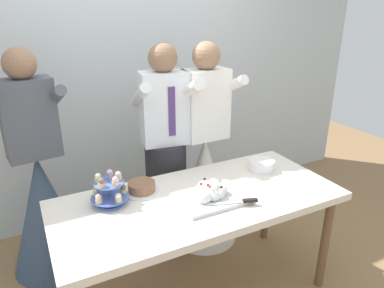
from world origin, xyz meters
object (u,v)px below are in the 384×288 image
plate_stack (261,165)px  person_bride (204,176)px  dessert_table (199,207)px  person_groom (166,163)px  person_guest (43,199)px  cupcake_stand (109,191)px  round_cake (142,188)px  main_cake_tray (211,193)px

plate_stack → person_bride: 0.54m
dessert_table → plate_stack: bearing=13.8°
dessert_table → person_groom: bearing=86.6°
plate_stack → person_guest: 1.61m
dessert_table → cupcake_stand: bearing=161.2°
round_cake → person_groom: bearing=49.9°
cupcake_stand → person_guest: (-0.35, 0.61, -0.28)m
plate_stack → cupcake_stand: bearing=178.4°
main_cake_tray → person_guest: size_ratio=0.26×
person_groom → main_cake_tray: bearing=-89.0°
main_cake_tray → round_cake: main_cake_tray is taller
person_groom → person_guest: 0.94m
cupcake_stand → main_cake_tray: size_ratio=0.54×
main_cake_tray → person_groom: (-0.01, 0.68, -0.07)m
cupcake_stand → person_guest: bearing=120.0°
person_guest → main_cake_tray: bearing=-42.7°
plate_stack → person_bride: (-0.23, 0.43, -0.23)m
person_guest → person_bride: bearing=-9.7°
dessert_table → person_groom: person_groom is taller
dessert_table → person_bride: (0.36, 0.58, -0.12)m
cupcake_stand → person_guest: 0.76m
person_groom → dessert_table: bearing=-93.4°
cupcake_stand → dessert_table: bearing=-18.8°
person_guest → cupcake_stand: bearing=-60.0°
cupcake_stand → main_cake_tray: cupcake_stand is taller
person_groom → person_guest: bearing=169.7°
round_cake → person_bride: (0.66, 0.35, -0.22)m
main_cake_tray → cupcake_stand: bearing=157.4°
plate_stack → round_cake: size_ratio=0.79×
main_cake_tray → plate_stack: 0.58m
round_cake → person_groom: 0.52m
plate_stack → round_cake: plate_stack is taller
plate_stack → person_groom: 0.73m
cupcake_stand → plate_stack: 1.11m
main_cake_tray → round_cake: size_ratio=1.79×
dessert_table → person_guest: person_guest is taller
person_groom → round_cake: bearing=-130.1°
dessert_table → person_bride: bearing=58.1°
round_cake → main_cake_tray: bearing=-39.2°
main_cake_tray → round_cake: bearing=140.8°
round_cake → dessert_table: bearing=-36.9°
plate_stack → person_guest: bearing=156.2°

